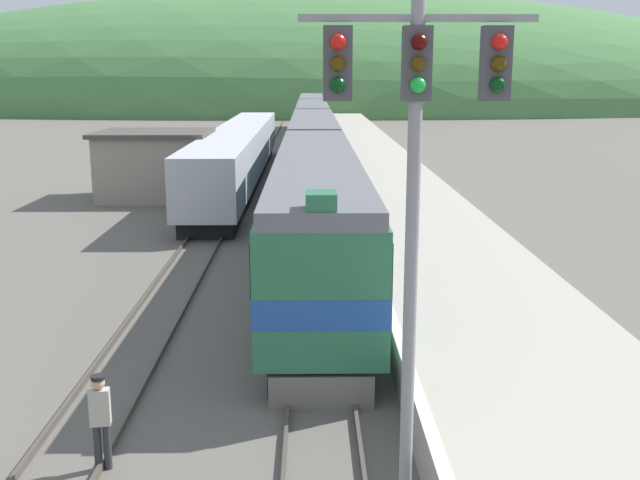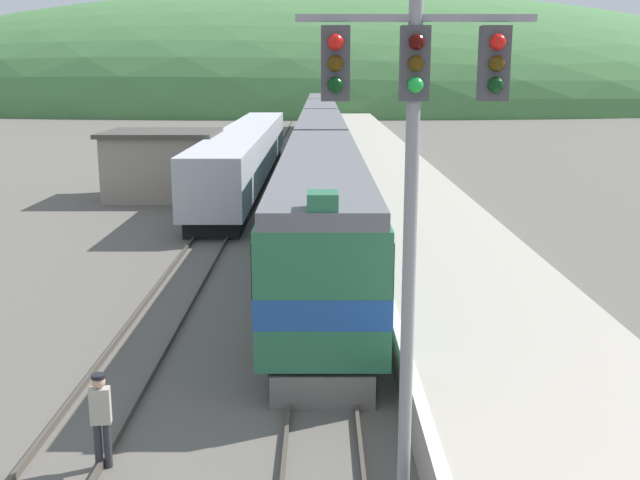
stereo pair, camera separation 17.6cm
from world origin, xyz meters
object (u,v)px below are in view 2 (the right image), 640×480
express_train_lead_car (318,212)px  track_worker (97,415)px  signal_mast_main (409,149)px  carriage_second (317,148)px  siding_train (244,154)px  carriage_fourth (317,112)px  carriage_third (317,125)px

express_train_lead_car → track_worker: 13.57m
signal_mast_main → carriage_second: bearing=92.0°
express_train_lead_car → track_worker: size_ratio=11.93×
express_train_lead_car → siding_train: 23.65m
express_train_lead_car → carriage_second: express_train_lead_car is taller
carriage_fourth → signal_mast_main: size_ratio=2.35×
express_train_lead_car → carriage_third: bearing=90.0°
express_train_lead_car → carriage_second: (0.00, 22.18, -0.01)m
carriage_fourth → track_worker: size_ratio=11.27×
carriage_third → signal_mast_main: signal_mast_main is taller
signal_mast_main → siding_train: bearing=99.0°
express_train_lead_car → carriage_second: bearing=90.0°
carriage_second → track_worker: carriage_second is taller
carriage_third → carriage_fourth: 21.34m
carriage_fourth → siding_train: size_ratio=0.57×
carriage_third → signal_mast_main: size_ratio=2.35×
siding_train → signal_mast_main: (6.01, -37.87, 4.15)m
siding_train → carriage_second: bearing=-11.7°
carriage_third → siding_train: 20.91m
express_train_lead_car → siding_train: bearing=101.6°
carriage_fourth → signal_mast_main: (1.26, -79.58, 3.67)m
carriage_third → siding_train: (-4.76, -20.36, -0.49)m
express_train_lead_car → carriage_fourth: express_train_lead_car is taller
track_worker → carriage_third: bearing=85.9°
carriage_third → signal_mast_main: (1.26, -58.24, 3.67)m
express_train_lead_car → carriage_second: 22.18m
carriage_second → carriage_fourth: (0.00, 42.68, 0.00)m
carriage_fourth → siding_train: carriage_fourth is taller
carriage_fourth → track_worker: 77.87m
carriage_second → carriage_third: 21.34m
carriage_second → express_train_lead_car: bearing=-90.0°
carriage_second → siding_train: bearing=168.3°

